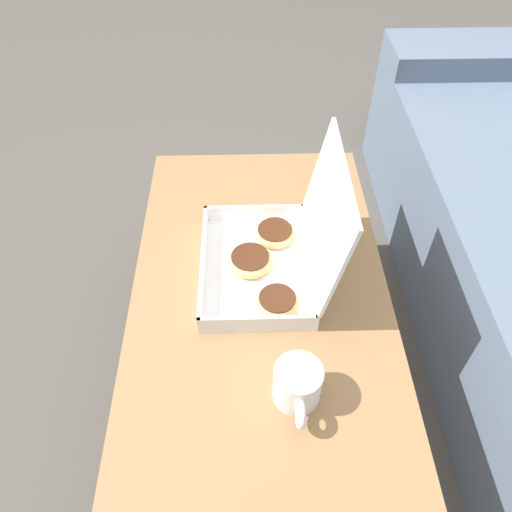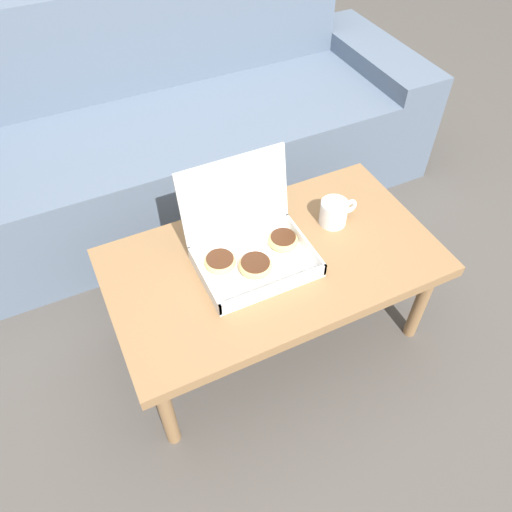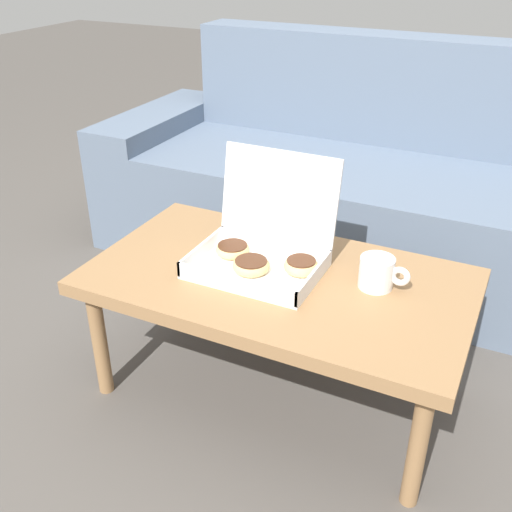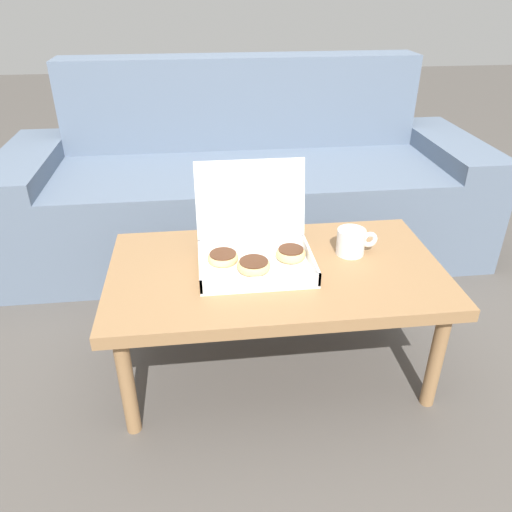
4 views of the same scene
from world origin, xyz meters
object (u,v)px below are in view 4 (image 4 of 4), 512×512
object	(u,v)px
coffee_table	(276,278)
pastry_box	(255,247)
couch	(247,189)
coffee_mug	(352,242)

from	to	relation	value
coffee_table	pastry_box	world-z (taller)	pastry_box
coffee_table	pastry_box	bearing A→B (deg)	149.58
couch	coffee_mug	world-z (taller)	couch
couch	pastry_box	world-z (taller)	couch
couch	coffee_table	distance (m)	0.93
coffee_table	coffee_mug	size ratio (longest dim) A/B	7.73
coffee_mug	couch	bearing A→B (deg)	106.67
couch	coffee_table	xyz separation A→B (m)	(0.00, -0.93, 0.06)
pastry_box	coffee_mug	bearing A→B (deg)	4.39
couch	coffee_table	world-z (taller)	couch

